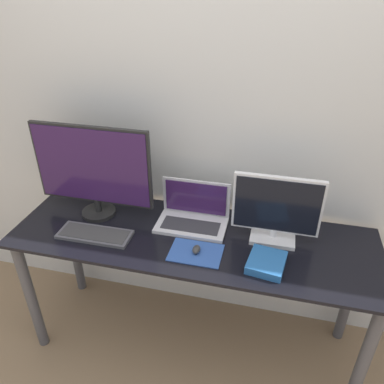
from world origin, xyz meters
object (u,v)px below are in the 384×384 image
at_px(monitor_left, 93,170).
at_px(laptop, 193,214).
at_px(mouse, 196,249).
at_px(keyboard, 95,234).
at_px(book, 266,263).
at_px(monitor_right, 276,210).

distance_m(monitor_left, laptop, 0.57).
bearing_deg(mouse, keyboard, 179.32).
bearing_deg(book, keyboard, 178.64).
bearing_deg(mouse, monitor_right, 29.88).
height_order(monitor_right, mouse, monitor_right).
bearing_deg(monitor_left, keyboard, -70.21).
xyz_separation_m(laptop, mouse, (0.07, -0.24, -0.04)).
bearing_deg(laptop, book, -32.22).
bearing_deg(book, mouse, 177.54).
xyz_separation_m(monitor_left, keyboard, (0.07, -0.19, -0.26)).
height_order(laptop, book, laptop).
height_order(monitor_right, book, monitor_right).
bearing_deg(book, monitor_right, 85.70).
distance_m(keyboard, mouse, 0.53).
xyz_separation_m(monitor_left, book, (0.93, -0.21, -0.25)).
distance_m(laptop, mouse, 0.25).
bearing_deg(monitor_left, mouse, -18.35).
height_order(mouse, book, book).
bearing_deg(book, monitor_left, 167.10).
bearing_deg(book, laptop, 147.78).
distance_m(laptop, book, 0.48).
xyz_separation_m(monitor_left, mouse, (0.60, -0.20, -0.25)).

